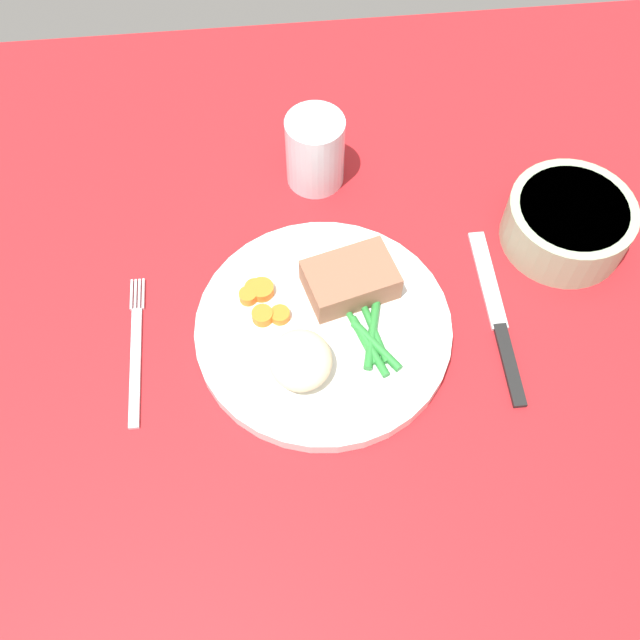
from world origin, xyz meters
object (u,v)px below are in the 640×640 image
object	(u,v)px
dinner_plate	(320,329)
knife	(498,319)
water_glass	(315,155)
salad_bowl	(568,221)
meat_portion	(350,280)
fork	(136,350)

from	to	relation	value
dinner_plate	knife	size ratio (longest dim) A/B	1.24
water_glass	salad_bowl	xyz separation A→B (cm)	(25.62, -11.26, -0.64)
knife	meat_portion	bearing A→B (deg)	165.59
fork	knife	world-z (taller)	knife
knife	water_glass	distance (cm)	26.66
dinner_plate	meat_portion	bearing A→B (deg)	49.40
fork	salad_bowl	distance (cm)	46.48
water_glass	salad_bowl	bearing A→B (deg)	-23.73
meat_portion	salad_bowl	xyz separation A→B (cm)	(23.69, 5.05, -0.16)
knife	water_glass	xyz separation A→B (cm)	(-16.56, 20.61, 3.46)
meat_portion	salad_bowl	size ratio (longest dim) A/B	0.67
dinner_plate	knife	distance (cm)	18.09
dinner_plate	meat_portion	world-z (taller)	meat_portion
knife	dinner_plate	bearing A→B (deg)	-178.97
dinner_plate	fork	world-z (taller)	dinner_plate
knife	salad_bowl	distance (cm)	13.31
knife	fork	bearing A→B (deg)	-178.11
fork	water_glass	xyz separation A→B (cm)	(19.83, 20.58, 3.46)
knife	salad_bowl	size ratio (longest dim) A/B	1.55
dinner_plate	water_glass	world-z (taller)	water_glass
water_glass	meat_portion	bearing A→B (deg)	-83.27
fork	knife	bearing A→B (deg)	2.73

